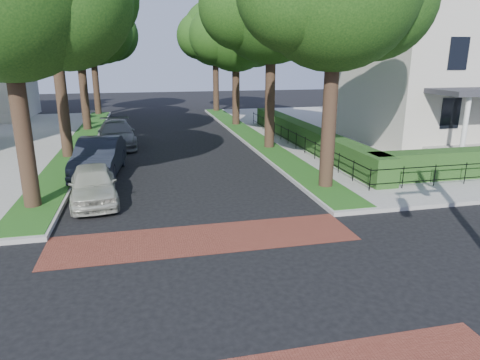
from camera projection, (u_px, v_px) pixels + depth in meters
The scene contains 16 objects.
ground at pixel (225, 295), 9.64m from camera, with size 120.00×120.00×0.00m, color black.
sidewalk_ne at pixel (435, 129), 31.59m from camera, with size 30.00×30.00×0.15m, color gray.
crosswalk_far at pixel (205, 239), 12.64m from camera, with size 9.00×2.20×0.01m, color maroon.
grass_strip_ne at pixel (250, 135), 28.65m from camera, with size 1.60×29.80×0.02m, color #1D4F16.
grass_strip_nw at pixel (80, 142), 26.34m from camera, with size 1.60×29.80×0.02m, color #1D4F16.
tree_right_mid at pixel (272, 3), 22.92m from camera, with size 8.25×7.09×11.22m.
tree_right_far at pixel (236, 33), 31.63m from camera, with size 7.25×6.23×9.74m.
tree_right_back at pixel (216, 34), 39.97m from camera, with size 7.50×6.45×10.20m.
tree_left_far at pixel (79, 28), 29.21m from camera, with size 7.00×6.02×9.86m.
tree_left_back at pixel (93, 31), 37.58m from camera, with size 7.75×6.66×10.44m.
hedge_main_road at pixel (305, 135), 25.14m from camera, with size 1.00×18.00×1.20m, color #204217.
fence_main_road at pixel (292, 138), 25.01m from camera, with size 0.06×18.00×0.90m, color black, non-canonical shape.
house_victorian at pixel (451, 43), 26.63m from camera, with size 13.00×13.05×12.48m.
parked_car_front at pixel (93, 184), 15.66m from camera, with size 1.63×4.06×1.38m, color #B6B8A5.
parked_car_middle at pixel (99, 157), 19.30m from camera, with size 1.77×5.06×1.67m, color #1D212B.
parked_car_rear at pixel (117, 134), 25.52m from camera, with size 2.11×5.20×1.51m, color slate.
Camera 1 is at (-1.57, -8.41, 5.17)m, focal length 32.00 mm.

